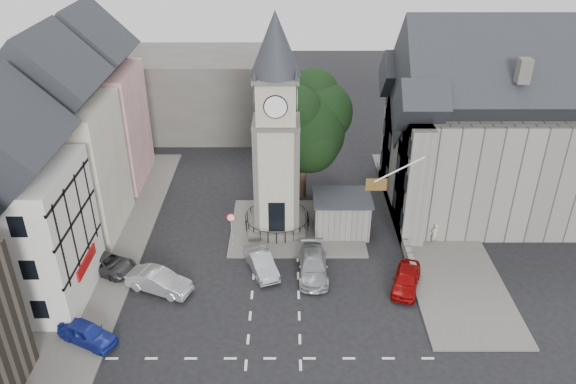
{
  "coord_description": "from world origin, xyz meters",
  "views": [
    {
      "loc": [
        0.8,
        -28.33,
        23.18
      ],
      "look_at": [
        0.82,
        5.0,
        4.8
      ],
      "focal_mm": 35.0,
      "sensor_mm": 36.0,
      "label": 1
    }
  ],
  "objects_px": {
    "stone_shelter": "(341,214)",
    "car_west_blue": "(87,333)",
    "car_east_red": "(406,279)",
    "clock_tower": "(276,130)",
    "pedestrian": "(435,234)"
  },
  "relations": [
    {
      "from": "stone_shelter",
      "to": "car_west_blue",
      "type": "height_order",
      "value": "stone_shelter"
    },
    {
      "from": "stone_shelter",
      "to": "car_west_blue",
      "type": "bearing_deg",
      "value": -142.95
    },
    {
      "from": "car_west_blue",
      "to": "car_east_red",
      "type": "xyz_separation_m",
      "value": [
        19.16,
        4.93,
        0.05
      ]
    },
    {
      "from": "stone_shelter",
      "to": "car_west_blue",
      "type": "xyz_separation_m",
      "value": [
        -15.46,
        -11.67,
        -0.92
      ]
    },
    {
      "from": "car_west_blue",
      "to": "stone_shelter",
      "type": "bearing_deg",
      "value": -26.36
    },
    {
      "from": "clock_tower",
      "to": "pedestrian",
      "type": "xyz_separation_m",
      "value": [
        11.5,
        -2.08,
        -7.31
      ]
    },
    {
      "from": "stone_shelter",
      "to": "car_east_red",
      "type": "bearing_deg",
      "value": -61.25
    },
    {
      "from": "clock_tower",
      "to": "car_west_blue",
      "type": "bearing_deg",
      "value": -131.24
    },
    {
      "from": "stone_shelter",
      "to": "pedestrian",
      "type": "relative_size",
      "value": 2.65
    },
    {
      "from": "clock_tower",
      "to": "pedestrian",
      "type": "height_order",
      "value": "clock_tower"
    },
    {
      "from": "clock_tower",
      "to": "car_west_blue",
      "type": "height_order",
      "value": "clock_tower"
    },
    {
      "from": "clock_tower",
      "to": "car_west_blue",
      "type": "distance_m",
      "value": 17.83
    },
    {
      "from": "stone_shelter",
      "to": "clock_tower",
      "type": "bearing_deg",
      "value": 174.16
    },
    {
      "from": "car_east_red",
      "to": "pedestrian",
      "type": "bearing_deg",
      "value": 78.15
    },
    {
      "from": "car_west_blue",
      "to": "pedestrian",
      "type": "bearing_deg",
      "value": -38.94
    }
  ]
}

